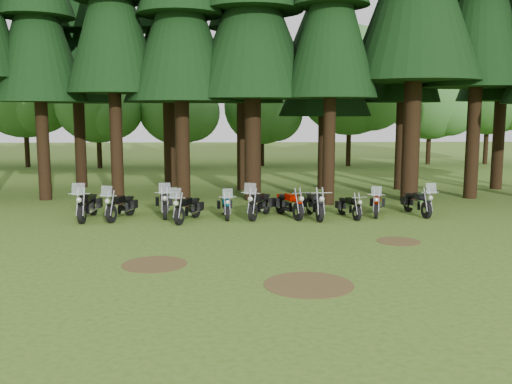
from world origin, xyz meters
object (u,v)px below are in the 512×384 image
motorcycle_9 (377,205)px  motorcycle_2 (164,204)px  motorcycle_1 (121,207)px  motorcycle_3 (188,209)px  motorcycle_10 (417,203)px  motorcycle_4 (226,207)px  motorcycle_7 (315,205)px  motorcycle_8 (349,207)px  motorcycle_5 (260,205)px  motorcycle_0 (88,206)px  motorcycle_6 (289,205)px

motorcycle_9 → motorcycle_2: bearing=-164.9°
motorcycle_1 → motorcycle_3: (2.64, -0.52, -0.01)m
motorcycle_2 → motorcycle_9: 8.55m
motorcycle_1 → motorcycle_10: size_ratio=1.00×
motorcycle_1 → motorcycle_9: size_ratio=1.11×
motorcycle_3 → motorcycle_9: 7.59m
motorcycle_4 → motorcycle_10: bearing=-3.4°
motorcycle_7 → motorcycle_10: (4.25, 0.48, -0.02)m
motorcycle_3 → motorcycle_8: (6.32, 0.53, -0.07)m
motorcycle_1 → motorcycle_3: motorcycle_1 is taller
motorcycle_1 → motorcycle_2: bearing=34.9°
motorcycle_5 → motorcycle_4: bearing=-159.7°
motorcycle_9 → motorcycle_0: bearing=-161.6°
motorcycle_6 → motorcycle_9: (3.59, 0.24, -0.04)m
motorcycle_1 → motorcycle_9: motorcycle_1 is taller
motorcycle_1 → motorcycle_6: motorcycle_1 is taller
motorcycle_2 → motorcycle_7: motorcycle_2 is taller
motorcycle_7 → motorcycle_2: bearing=169.0°
motorcycle_2 → motorcycle_6: motorcycle_2 is taller
motorcycle_9 → motorcycle_6: bearing=-160.1°
motorcycle_7 → motorcycle_8: size_ratio=1.26×
motorcycle_8 → motorcycle_9: (1.21, 0.42, 0.03)m
motorcycle_1 → motorcycle_10: (11.83, 0.45, -0.00)m
motorcycle_7 → motorcycle_9: bearing=4.8°
motorcycle_0 → motorcycle_8: (10.23, 0.04, -0.12)m
motorcycle_1 → motorcycle_6: (6.59, 0.19, -0.00)m
motorcycle_0 → motorcycle_7: size_ratio=1.03×
motorcycle_10 → motorcycle_4: bearing=173.1°
motorcycle_2 → motorcycle_8: size_ratio=1.22×
motorcycle_6 → motorcycle_2: bearing=155.6°
motorcycle_1 → motorcycle_4: motorcycle_1 is taller
motorcycle_4 → motorcycle_5: (1.34, -0.02, 0.07)m
motorcycle_1 → motorcycle_9: (10.17, 0.43, -0.05)m
motorcycle_1 → motorcycle_7: 7.58m
motorcycle_6 → motorcycle_10: motorcycle_10 is taller
motorcycle_3 → motorcycle_4: (1.44, 0.68, -0.05)m
motorcycle_8 → motorcycle_9: size_ratio=0.94×
motorcycle_7 → motorcycle_9: (2.59, 0.46, -0.07)m
motorcycle_4 → motorcycle_10: motorcycle_10 is taller
motorcycle_6 → motorcycle_7: bearing=-32.5°
motorcycle_5 → motorcycle_6: 1.17m
motorcycle_5 → motorcycle_7: 2.16m
motorcycle_2 → motorcycle_10: 10.21m
motorcycle_0 → motorcycle_2: bearing=12.1°
motorcycle_5 → motorcycle_9: 4.76m
motorcycle_1 → motorcycle_7: (7.58, -0.03, 0.02)m
motorcycle_1 → motorcycle_8: 8.96m
motorcycle_5 → motorcycle_6: motorcycle_5 is taller
motorcycle_3 → motorcycle_5: (2.78, 0.67, 0.03)m
motorcycle_1 → motorcycle_5: bearing=17.0°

